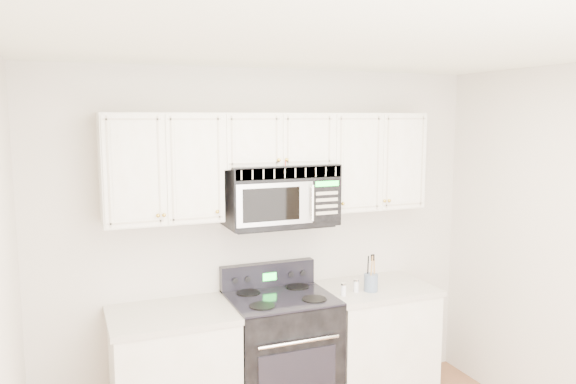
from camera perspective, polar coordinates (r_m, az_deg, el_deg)
room at (r=2.85m, az=9.92°, el=-11.78°), size 3.51×3.51×2.61m
base_cabinet_left at (r=4.19m, az=-11.51°, el=-18.21°), size 0.86×0.65×0.92m
base_cabinet_right at (r=4.70m, az=8.76°, el=-15.15°), size 0.86×0.65×0.92m
range at (r=4.35m, az=-0.76°, el=-16.18°), size 0.75×0.69×1.12m
upper_cabinets at (r=4.13m, az=-1.47°, el=3.37°), size 2.44×0.37×0.75m
microwave at (r=4.13m, az=-0.82°, el=-0.24°), size 0.81×0.46×0.45m
utensil_crock at (r=4.38m, az=8.42°, el=-9.04°), size 0.11×0.11×0.28m
shaker_salt at (r=4.25m, az=5.65°, el=-9.80°), size 0.04×0.04×0.10m
shaker_pepper at (r=4.35m, az=6.93°, el=-9.40°), size 0.04×0.04×0.10m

